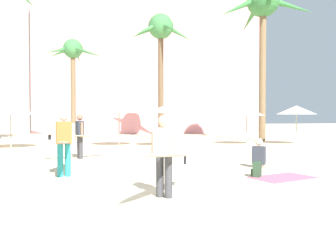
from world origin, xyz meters
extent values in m
plane|color=beige|center=(0.00, 0.00, 0.00)|extent=(120.00, 120.00, 0.00)
cube|color=pink|center=(4.05, 29.95, 8.38)|extent=(21.00, 9.03, 16.77)
cylinder|color=brown|center=(9.46, 15.32, 4.54)|extent=(0.44, 0.44, 9.09)
sphere|color=#387A3D|center=(9.46, 15.32, 9.09)|extent=(2.11, 2.11, 2.11)
cone|color=#387A3D|center=(11.36, 14.99, 8.70)|extent=(2.97, 0.96, 1.22)
cone|color=#387A3D|center=(9.41, 17.15, 8.42)|extent=(0.54, 2.81, 1.74)
cone|color=#387A3D|center=(7.65, 15.02, 8.45)|extent=(2.86, 0.92, 1.70)
cylinder|color=brown|center=(3.26, 18.11, 3.90)|extent=(0.37, 0.37, 7.79)
sphere|color=#428447|center=(3.26, 18.11, 7.79)|extent=(1.74, 1.74, 1.74)
cone|color=#428447|center=(4.58, 18.10, 7.33)|extent=(1.95, 0.40, 1.27)
cone|color=#428447|center=(3.51, 19.39, 7.30)|extent=(0.75, 1.97, 1.31)
cone|color=#428447|center=(2.12, 18.91, 7.50)|extent=(1.88, 1.47, 0.96)
cone|color=#428447|center=(2.12, 17.41, 7.35)|extent=(1.87, 1.36, 1.23)
cone|color=#428447|center=(3.55, 16.78, 7.44)|extent=(0.81, 2.04, 1.07)
cylinder|color=brown|center=(-2.62, 18.20, 3.04)|extent=(0.31, 0.31, 6.07)
sphere|color=#428447|center=(-2.62, 18.20, 6.07)|extent=(1.28, 1.28, 1.28)
cone|color=#428447|center=(-1.50, 18.19, 5.83)|extent=(1.68, 0.30, 0.76)
cone|color=#428447|center=(-2.37, 19.26, 5.75)|extent=(0.65, 1.67, 0.90)
cone|color=#428447|center=(-3.58, 18.79, 5.85)|extent=(1.58, 1.13, 0.73)
cone|color=#428447|center=(-3.63, 17.72, 5.83)|extent=(1.64, 0.98, 0.76)
cone|color=#428447|center=(-2.10, 17.20, 5.84)|extent=(1.03, 1.62, 0.74)
cylinder|color=gray|center=(10.17, 12.38, 1.12)|extent=(0.06, 0.06, 2.24)
cone|color=white|center=(10.17, 12.38, 1.99)|extent=(2.24, 2.24, 0.50)
cylinder|color=gray|center=(-5.39, 12.75, 1.09)|extent=(0.06, 0.06, 2.19)
cone|color=white|center=(-5.39, 12.75, 1.95)|extent=(2.59, 2.59, 0.47)
cylinder|color=gray|center=(2.48, 12.49, 1.11)|extent=(0.06, 0.06, 2.21)
cone|color=beige|center=(2.48, 12.49, 2.01)|extent=(2.23, 2.23, 0.40)
cylinder|color=gray|center=(0.06, 13.28, 1.08)|extent=(0.06, 0.06, 2.16)
cone|color=beige|center=(0.06, 13.28, 1.99)|extent=(2.38, 2.38, 0.35)
cylinder|color=gray|center=(7.31, 12.88, 1.07)|extent=(0.06, 0.06, 2.14)
cone|color=beige|center=(7.31, 12.88, 1.90)|extent=(2.10, 2.10, 0.49)
cube|color=#EF6684|center=(3.71, 2.12, 0.01)|extent=(1.94, 1.53, 0.01)
cube|color=#2B472F|center=(3.07, 2.35, 0.21)|extent=(0.33, 0.35, 0.42)
cube|color=#223925|center=(2.97, 2.42, 0.13)|extent=(0.18, 0.20, 0.18)
cylinder|color=#3D3D42|center=(-1.85, 7.81, 0.42)|extent=(0.21, 0.21, 0.85)
cylinder|color=#3D3D42|center=(-1.78, 7.62, 0.42)|extent=(0.21, 0.21, 0.85)
cube|color=#333842|center=(-1.82, 7.71, 1.15)|extent=(0.35, 0.45, 0.61)
sphere|color=#936B51|center=(-1.82, 7.71, 1.60)|extent=(0.31, 0.31, 0.24)
cylinder|color=#936B51|center=(-1.90, 7.95, 1.12)|extent=(0.13, 0.13, 0.58)
cylinder|color=#936B51|center=(-1.73, 7.48, 1.12)|extent=(0.13, 0.13, 0.58)
ellipsoid|color=beige|center=(-1.82, 7.41, 0.90)|extent=(2.71, 1.45, 0.31)
ellipsoid|color=#A17C1D|center=(-1.82, 7.41, 0.90)|extent=(2.73, 1.48, 0.28)
cube|color=black|center=(-2.86, 6.95, 0.88)|extent=(0.11, 0.06, 0.19)
cylinder|color=#3D3D42|center=(0.21, 0.38, 0.44)|extent=(0.23, 0.23, 0.87)
cylinder|color=#3D3D42|center=(0.05, 0.51, 0.44)|extent=(0.23, 0.23, 0.87)
cube|color=white|center=(0.13, 0.44, 1.15)|extent=(0.45, 0.43, 0.55)
sphere|color=#D1A889|center=(0.13, 0.44, 1.57)|extent=(0.34, 0.34, 0.24)
cylinder|color=#D1A889|center=(0.32, 0.28, 1.11)|extent=(0.14, 0.14, 0.53)
cylinder|color=#D1A889|center=(-0.06, 0.61, 1.11)|extent=(0.14, 0.14, 0.53)
ellipsoid|color=beige|center=(0.13, 0.14, 0.90)|extent=(1.75, 2.48, 0.31)
ellipsoid|color=#C34938|center=(0.13, 0.14, 0.90)|extent=(1.78, 2.50, 0.28)
cube|color=black|center=(0.72, 1.06, 0.68)|extent=(0.08, 0.11, 0.19)
cylinder|color=beige|center=(4.09, 4.39, 0.08)|extent=(0.67, 0.74, 0.16)
cylinder|color=beige|center=(4.25, 4.26, 0.08)|extent=(0.67, 0.74, 0.16)
cube|color=#333842|center=(3.90, 4.01, 0.41)|extent=(0.45, 0.43, 0.57)
sphere|color=beige|center=(3.90, 4.01, 0.83)|extent=(0.34, 0.34, 0.24)
cylinder|color=teal|center=(-1.99, 3.52, 0.45)|extent=(0.19, 0.19, 0.91)
cylinder|color=teal|center=(-2.18, 3.48, 0.45)|extent=(0.19, 0.19, 0.91)
cube|color=orange|center=(-2.08, 3.50, 1.21)|extent=(0.43, 0.29, 0.60)
sphere|color=beige|center=(-2.08, 3.50, 1.65)|extent=(0.28, 0.28, 0.24)
cylinder|color=beige|center=(-1.84, 3.54, 1.17)|extent=(0.12, 0.12, 0.57)
cylinder|color=beige|center=(-2.33, 3.45, 1.17)|extent=(0.12, 0.12, 0.57)
ellipsoid|color=#B2B2B7|center=(-2.08, 3.80, 0.90)|extent=(0.41, 3.13, 0.35)
ellipsoid|color=#34B5B5|center=(-2.08, 3.80, 0.90)|extent=(0.43, 3.14, 0.33)
cube|color=black|center=(-2.12, 5.03, 0.66)|extent=(0.02, 0.12, 0.19)
camera|label=1|loc=(-1.26, -6.90, 1.69)|focal=39.29mm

